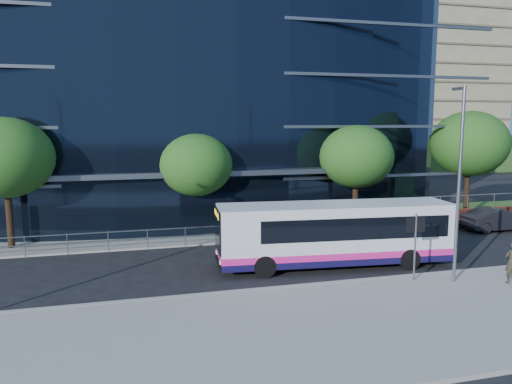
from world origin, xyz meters
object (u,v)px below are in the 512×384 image
object	(u,v)px
tree_far_b	(196,165)
city_bus	(337,233)
street_sign	(415,233)
pedestrian_b	(512,262)
tree_far_d	(469,144)
parked_car	(498,219)
streetlight_east	(459,179)
tree_far_a	(5,158)
tree_dist_e	(368,138)
tree_far_c	(356,157)
tree_dist_f	(462,138)

from	to	relation	value
tree_far_b	city_bus	world-z (taller)	tree_far_b
street_sign	tree_far_b	size ratio (longest dim) A/B	0.46
tree_far_b	pedestrian_b	size ratio (longest dim) A/B	3.47
tree_far_d	parked_car	bearing A→B (deg)	-101.74
parked_car	pedestrian_b	world-z (taller)	pedestrian_b
streetlight_east	city_bus	bearing A→B (deg)	134.16
tree_far_a	parked_car	size ratio (longest dim) A/B	1.61
tree_dist_e	streetlight_east	distance (m)	45.85
tree_far_d	parked_car	world-z (taller)	tree_far_d
tree_far_b	tree_far_c	bearing A→B (deg)	-2.86
tree_far_a	pedestrian_b	bearing A→B (deg)	-29.61
street_sign	tree_far_d	size ratio (longest dim) A/B	0.38
tree_far_d	tree_dist_f	xyz separation A→B (m)	(24.00, 32.00, -0.98)
tree_far_b	pedestrian_b	xyz separation A→B (m)	(11.14, -12.51, -3.19)
tree_dist_e	parked_car	world-z (taller)	tree_dist_e
street_sign	tree_far_a	world-z (taller)	tree_far_a
parked_car	city_bus	bearing A→B (deg)	109.99
parked_car	tree_dist_f	bearing A→B (deg)	-33.58
tree_dist_f	street_sign	bearing A→B (deg)	-129.16
street_sign	tree_far_d	world-z (taller)	tree_far_d
streetlight_east	city_bus	distance (m)	5.90
streetlight_east	city_bus	xyz separation A→B (m)	(-3.59, 3.70, -2.87)
tree_far_a	tree_far_d	world-z (taller)	tree_far_d
city_bus	streetlight_east	bearing A→B (deg)	-40.57
city_bus	tree_far_b	bearing A→B (deg)	129.41
street_sign	tree_far_c	size ratio (longest dim) A/B	0.43
city_bus	parked_car	bearing A→B (deg)	24.29
tree_dist_e	city_bus	world-z (taller)	tree_dist_e
tree_far_a	tree_far_d	distance (m)	29.02
street_sign	city_bus	xyz separation A→B (m)	(-2.09, 3.12, -0.57)
tree_dist_e	city_bus	bearing A→B (deg)	-119.30
street_sign	tree_far_a	bearing A→B (deg)	148.83
street_sign	pedestrian_b	world-z (taller)	street_sign
street_sign	parked_car	distance (m)	13.11
street_sign	streetlight_east	size ratio (longest dim) A/B	0.35
tree_far_a	tree_dist_f	size ratio (longest dim) A/B	1.15
tree_far_a	tree_far_c	distance (m)	20.00
tree_dist_e	tree_dist_f	xyz separation A→B (m)	(16.00, 2.00, -0.33)
tree_far_d	streetlight_east	xyz separation A→B (m)	(-10.00, -12.17, -0.75)
tree_far_a	tree_far_d	xyz separation A→B (m)	(29.00, 1.00, 0.33)
tree_dist_e	tree_far_b	bearing A→B (deg)	-131.52
tree_far_a	tree_far_c	bearing A→B (deg)	0.00
tree_dist_f	pedestrian_b	xyz separation A→B (m)	(-31.86, -45.01, -3.19)
tree_far_d	tree_dist_f	bearing A→B (deg)	53.13
tree_far_a	pedestrian_b	distance (m)	24.61
street_sign	city_bus	bearing A→B (deg)	123.91
parked_car	pedestrian_b	size ratio (longest dim) A/B	2.50
tree_far_a	city_bus	size ratio (longest dim) A/B	0.63
tree_far_b	streetlight_east	world-z (taller)	streetlight_east
street_sign	tree_far_c	distance (m)	11.14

